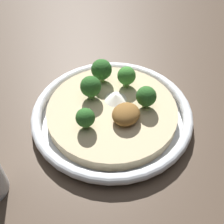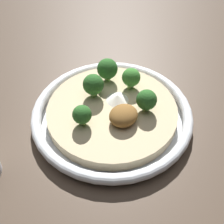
# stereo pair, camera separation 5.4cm
# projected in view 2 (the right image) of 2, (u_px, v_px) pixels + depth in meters

# --- Properties ---
(ground_plane) EXTENTS (6.00, 6.00, 0.00)m
(ground_plane) POSITION_uv_depth(u_px,v_px,m) (112.00, 119.00, 0.55)
(ground_plane) COLOR #47382B
(risotto_bowl) EXTENTS (0.31, 0.31, 0.03)m
(risotto_bowl) POSITION_uv_depth(u_px,v_px,m) (112.00, 113.00, 0.54)
(risotto_bowl) COLOR silver
(risotto_bowl) RESTS_ON ground_plane
(cheese_sprinkle) EXTENTS (0.04, 0.04, 0.01)m
(cheese_sprinkle) POSITION_uv_depth(u_px,v_px,m) (117.00, 97.00, 0.54)
(cheese_sprinkle) COLOR white
(cheese_sprinkle) RESTS_ON risotto_bowl
(crispy_onion_garnish) EXTENTS (0.05, 0.05, 0.03)m
(crispy_onion_garnish) POSITION_uv_depth(u_px,v_px,m) (123.00, 115.00, 0.49)
(crispy_onion_garnish) COLOR brown
(crispy_onion_garnish) RESTS_ON risotto_bowl
(broccoli_front) EXTENTS (0.04, 0.04, 0.05)m
(broccoli_front) POSITION_uv_depth(u_px,v_px,m) (147.00, 100.00, 0.51)
(broccoli_front) COLOR #84A856
(broccoli_front) RESTS_ON risotto_bowl
(broccoli_right) EXTENTS (0.04, 0.04, 0.04)m
(broccoli_right) POSITION_uv_depth(u_px,v_px,m) (131.00, 78.00, 0.55)
(broccoli_right) COLOR #668E47
(broccoli_right) RESTS_ON risotto_bowl
(broccoli_back) EXTENTS (0.04, 0.04, 0.05)m
(broccoli_back) POSITION_uv_depth(u_px,v_px,m) (93.00, 85.00, 0.53)
(broccoli_back) COLOR #668E47
(broccoli_back) RESTS_ON risotto_bowl
(broccoli_back_left) EXTENTS (0.03, 0.03, 0.04)m
(broccoli_back_left) POSITION_uv_depth(u_px,v_px,m) (82.00, 115.00, 0.48)
(broccoli_back_left) COLOR #84A856
(broccoli_back_left) RESTS_ON risotto_bowl
(broccoli_back_right) EXTENTS (0.04, 0.04, 0.05)m
(broccoli_back_right) POSITION_uv_depth(u_px,v_px,m) (107.00, 69.00, 0.56)
(broccoli_back_right) COLOR #759E4C
(broccoli_back_right) RESTS_ON risotto_bowl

